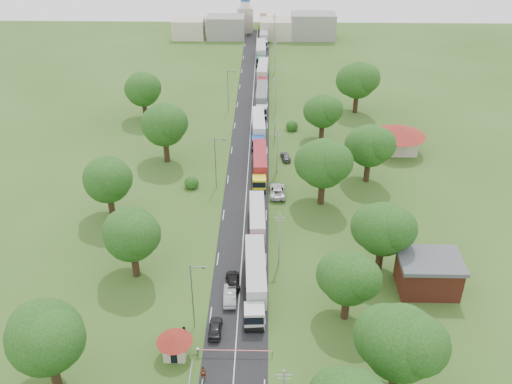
{
  "coord_description": "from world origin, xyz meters",
  "views": [
    {
      "loc": [
        3.56,
        -73.74,
        52.8
      ],
      "look_at": [
        1.82,
        8.61,
        3.0
      ],
      "focal_mm": 40.0,
      "sensor_mm": 36.0,
      "label": 1
    }
  ],
  "objects_px": {
    "car_lane_front": "(215,328)",
    "pedestrian_near": "(203,373)",
    "truck_0": "(255,278)",
    "guard_booth": "(175,342)",
    "car_lane_mid": "(230,295)",
    "boom_barrier": "(224,351)",
    "info_sign": "(275,127)"
  },
  "relations": [
    {
      "from": "boom_barrier",
      "to": "pedestrian_near",
      "type": "height_order",
      "value": "pedestrian_near"
    },
    {
      "from": "info_sign",
      "to": "boom_barrier",
      "type": "bearing_deg",
      "value": -96.24
    },
    {
      "from": "info_sign",
      "to": "pedestrian_near",
      "type": "height_order",
      "value": "info_sign"
    },
    {
      "from": "pedestrian_near",
      "to": "car_lane_mid",
      "type": "bearing_deg",
      "value": 77.31
    },
    {
      "from": "guard_booth",
      "to": "car_lane_mid",
      "type": "relative_size",
      "value": 0.91
    },
    {
      "from": "guard_booth",
      "to": "boom_barrier",
      "type": "bearing_deg",
      "value": 0.01
    },
    {
      "from": "info_sign",
      "to": "pedestrian_near",
      "type": "relative_size",
      "value": 2.3
    },
    {
      "from": "car_lane_front",
      "to": "pedestrian_near",
      "type": "relative_size",
      "value": 2.32
    },
    {
      "from": "info_sign",
      "to": "car_lane_mid",
      "type": "height_order",
      "value": "info_sign"
    },
    {
      "from": "car_lane_mid",
      "to": "info_sign",
      "type": "bearing_deg",
      "value": -99.96
    },
    {
      "from": "car_lane_mid",
      "to": "pedestrian_near",
      "type": "relative_size",
      "value": 2.7
    },
    {
      "from": "guard_booth",
      "to": "car_lane_front",
      "type": "distance_m",
      "value": 6.15
    },
    {
      "from": "car_lane_front",
      "to": "pedestrian_near",
      "type": "xyz_separation_m",
      "value": [
        -0.74,
        -7.46,
        0.19
      ]
    },
    {
      "from": "boom_barrier",
      "to": "info_sign",
      "type": "relative_size",
      "value": 2.25
    },
    {
      "from": "truck_0",
      "to": "pedestrian_near",
      "type": "distance_m",
      "value": 16.49
    },
    {
      "from": "boom_barrier",
      "to": "pedestrian_near",
      "type": "relative_size",
      "value": 5.17
    },
    {
      "from": "truck_0",
      "to": "car_lane_front",
      "type": "distance_m",
      "value": 9.5
    },
    {
      "from": "guard_booth",
      "to": "truck_0",
      "type": "distance_m",
      "value": 15.18
    },
    {
      "from": "truck_0",
      "to": "car_lane_front",
      "type": "relative_size",
      "value": 3.8
    },
    {
      "from": "guard_booth",
      "to": "car_lane_mid",
      "type": "xyz_separation_m",
      "value": [
        5.98,
        10.08,
        -1.37
      ]
    },
    {
      "from": "boom_barrier",
      "to": "pedestrian_near",
      "type": "distance_m",
      "value": 4.09
    },
    {
      "from": "truck_0",
      "to": "car_lane_mid",
      "type": "relative_size",
      "value": 3.26
    },
    {
      "from": "boom_barrier",
      "to": "car_lane_front",
      "type": "xyz_separation_m",
      "value": [
        -1.37,
        3.96,
        -0.19
      ]
    },
    {
      "from": "boom_barrier",
      "to": "info_sign",
      "type": "height_order",
      "value": "info_sign"
    },
    {
      "from": "truck_0",
      "to": "car_lane_front",
      "type": "height_order",
      "value": "truck_0"
    },
    {
      "from": "guard_booth",
      "to": "pedestrian_near",
      "type": "xyz_separation_m",
      "value": [
        3.73,
        -3.5,
        -1.27
      ]
    },
    {
      "from": "pedestrian_near",
      "to": "boom_barrier",
      "type": "bearing_deg",
      "value": 55.63
    },
    {
      "from": "info_sign",
      "to": "truck_0",
      "type": "xyz_separation_m",
      "value": [
        -3.0,
        -48.08,
        -0.69
      ]
    },
    {
      "from": "boom_barrier",
      "to": "car_lane_mid",
      "type": "relative_size",
      "value": 1.91
    },
    {
      "from": "car_lane_front",
      "to": "truck_0",
      "type": "bearing_deg",
      "value": -121.5
    },
    {
      "from": "truck_0",
      "to": "car_lane_front",
      "type": "xyz_separation_m",
      "value": [
        -4.93,
        -7.96,
        -1.6
      ]
    },
    {
      "from": "truck_0",
      "to": "car_lane_mid",
      "type": "height_order",
      "value": "truck_0"
    }
  ]
}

